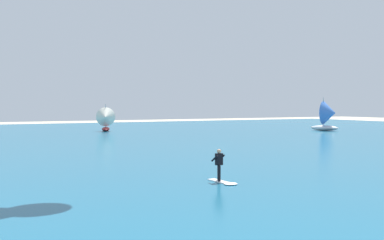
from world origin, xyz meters
The scene contains 4 objects.
ocean centered at (0.00, 49.16, 0.05)m, with size 160.00×90.00×0.10m, color #1E607F.
kitesurfer centered at (0.77, 17.92, 0.70)m, with size 0.79×2.00×1.67m.
sailboat_anchored_offshore centered at (38.14, 47.04, 2.48)m, with size 4.14×4.64×5.20m.
sailboat_far_left centered at (6.61, 61.23, 1.98)m, with size 3.23×3.66×4.11m.
Camera 1 is at (-9.93, 0.41, 3.96)m, focal length 38.01 mm.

